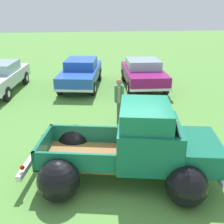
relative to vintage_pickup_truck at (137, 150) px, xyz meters
name	(u,v)px	position (x,y,z in m)	size (l,w,h in m)	color
ground_plane	(121,175)	(-0.38, 0.07, -0.76)	(80.00, 80.00, 0.00)	#548C3D
vintage_pickup_truck	(137,150)	(0.00, 0.00, 0.00)	(4.89, 3.41, 1.96)	black
show_car_0	(0,76)	(-5.23, 7.97, 0.02)	(2.26, 4.69, 1.43)	black
show_car_1	(81,72)	(-1.25, 8.40, 0.03)	(2.56, 4.79, 1.43)	black
show_car_2	(143,72)	(1.97, 7.92, 0.03)	(2.13, 4.24, 1.43)	black
spectator_0	(119,98)	(0.05, 3.40, 0.19)	(0.39, 0.54, 1.66)	#4C4742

